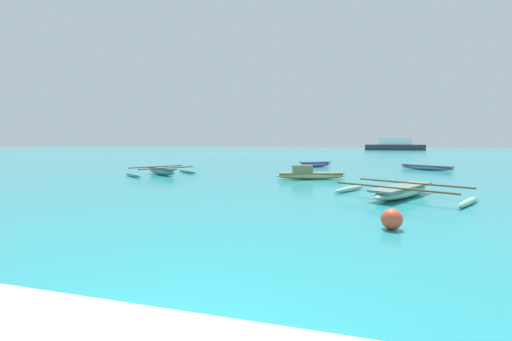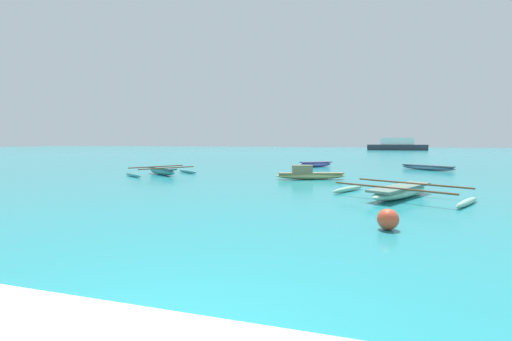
# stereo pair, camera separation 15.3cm
# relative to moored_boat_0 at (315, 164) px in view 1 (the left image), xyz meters

# --- Properties ---
(moored_boat_0) EXTENTS (2.63, 2.26, 0.42)m
(moored_boat_0) POSITION_rel_moored_boat_0_xyz_m (0.00, 0.00, 0.00)
(moored_boat_0) COLOR #7568BB
(moored_boat_0) RESTS_ON ground_plane
(moored_boat_1) EXTENTS (3.38, 2.68, 0.35)m
(moored_boat_1) POSITION_rel_moored_boat_0_xyz_m (7.91, -0.78, -0.04)
(moored_boat_1) COLOR slate
(moored_boat_1) RESTS_ON ground_plane
(moored_boat_2) EXTENTS (3.74, 1.71, 0.76)m
(moored_boat_2) POSITION_rel_moored_boat_0_xyz_m (0.67, -9.00, 0.03)
(moored_boat_2) COLOR #CCC57B
(moored_boat_2) RESTS_ON ground_plane
(moored_boat_3) EXTENTS (3.85, 4.32, 0.49)m
(moored_boat_3) POSITION_rel_moored_boat_0_xyz_m (-8.25, -9.03, -0.01)
(moored_boat_3) COLOR teal
(moored_boat_3) RESTS_ON ground_plane
(moored_boat_4) EXTENTS (4.98, 4.15, 0.48)m
(moored_boat_4) POSITION_rel_moored_boat_0_xyz_m (4.62, -14.06, -0.01)
(moored_boat_4) COLOR #94CDB2
(moored_boat_4) RESTS_ON ground_plane
(mooring_buoy_0) EXTENTS (0.49, 0.49, 0.49)m
(mooring_buoy_0) POSITION_rel_moored_boat_0_xyz_m (3.79, -19.00, 0.01)
(mooring_buoy_0) COLOR #E54C2D
(mooring_buoy_0) RESTS_ON ground_plane
(distant_ferry) EXTENTS (12.82, 2.82, 2.82)m
(distant_ferry) POSITION_rel_moored_boat_0_xyz_m (11.94, 57.25, 0.91)
(distant_ferry) COLOR #2D333D
(distant_ferry) RESTS_ON ground_plane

